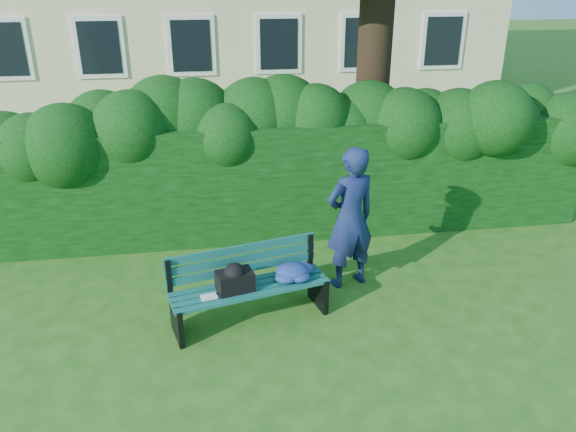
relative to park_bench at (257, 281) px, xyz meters
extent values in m
plane|color=#235917|center=(0.51, 0.24, -0.50)|extent=(80.00, 80.00, 0.00)
cube|color=white|center=(-5.49, 10.22, 1.50)|extent=(1.30, 0.08, 1.60)
cube|color=black|center=(-5.49, 10.18, 1.50)|extent=(1.05, 0.04, 1.35)
cube|color=white|center=(-3.09, 10.22, 1.50)|extent=(1.30, 0.08, 1.60)
cube|color=black|center=(-3.09, 10.18, 1.50)|extent=(1.05, 0.04, 1.35)
cube|color=white|center=(-0.69, 10.22, 1.50)|extent=(1.30, 0.08, 1.60)
cube|color=black|center=(-0.69, 10.18, 1.50)|extent=(1.05, 0.04, 1.35)
cube|color=white|center=(1.71, 10.22, 1.50)|extent=(1.30, 0.08, 1.60)
cube|color=black|center=(1.71, 10.18, 1.50)|extent=(1.05, 0.04, 1.35)
cube|color=white|center=(4.11, 10.22, 1.50)|extent=(1.30, 0.08, 1.60)
cube|color=black|center=(4.11, 10.18, 1.50)|extent=(1.05, 0.04, 1.35)
cube|color=white|center=(6.51, 10.22, 1.50)|extent=(1.30, 0.08, 1.60)
cube|color=black|center=(6.51, 10.18, 1.50)|extent=(1.05, 0.04, 1.35)
cube|color=black|center=(0.51, 2.44, 0.40)|extent=(10.00, 1.00, 1.80)
cylinder|color=black|center=(2.36, 3.44, 2.29)|extent=(0.57, 0.57, 5.59)
cube|color=#10524F|center=(-0.04, -0.24, -0.05)|extent=(1.86, 0.53, 0.04)
cube|color=#10524F|center=(-0.07, -0.12, -0.05)|extent=(1.86, 0.53, 0.04)
cube|color=#10524F|center=(-0.10, -0.01, -0.05)|extent=(1.86, 0.53, 0.04)
cube|color=#10524F|center=(-0.13, 0.11, -0.05)|extent=(1.86, 0.53, 0.04)
cube|color=#10524F|center=(-0.15, 0.19, 0.08)|extent=(1.85, 0.47, 0.10)
cube|color=#10524F|center=(-0.15, 0.20, 0.21)|extent=(1.85, 0.47, 0.10)
cube|color=#10524F|center=(-0.15, 0.21, 0.34)|extent=(1.85, 0.47, 0.10)
cube|color=black|center=(-0.96, -0.27, -0.28)|extent=(0.17, 0.50, 0.44)
cube|color=black|center=(-1.02, -0.02, 0.15)|extent=(0.07, 0.07, 0.45)
cube|color=black|center=(-0.95, -0.32, -0.06)|extent=(0.16, 0.42, 0.05)
cube|color=black|center=(0.78, 0.14, -0.28)|extent=(0.17, 0.50, 0.44)
cube|color=black|center=(0.72, 0.40, 0.15)|extent=(0.07, 0.07, 0.45)
cube|color=black|center=(0.80, 0.09, -0.06)|extent=(0.16, 0.42, 0.05)
cube|color=white|center=(-0.57, -0.23, -0.02)|extent=(0.21, 0.17, 0.02)
cube|color=black|center=(-0.26, -0.11, 0.09)|extent=(0.47, 0.36, 0.24)
imported|color=#16224F|center=(1.29, 0.62, 0.46)|extent=(0.81, 0.65, 1.93)
camera|label=1|loc=(-0.52, -5.80, 3.42)|focal=35.00mm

